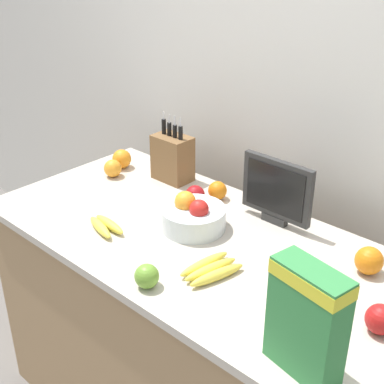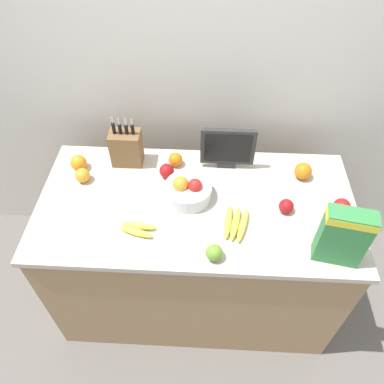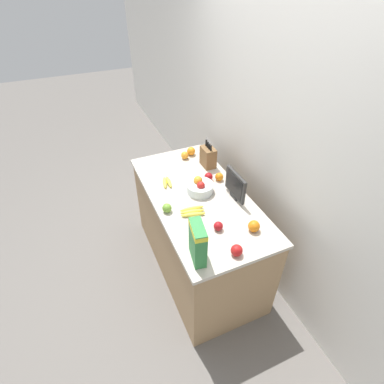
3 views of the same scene
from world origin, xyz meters
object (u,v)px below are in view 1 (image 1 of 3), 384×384
(apple_front, at_px, (296,282))
(orange_front_center, at_px, (113,168))
(apple_near_bananas, at_px, (195,195))
(apple_middle, at_px, (381,319))
(banana_bunch_left, at_px, (105,226))
(fruit_bowl, at_px, (193,216))
(banana_bunch_right, at_px, (211,269))
(orange_mid_left, at_px, (122,159))
(small_monitor, at_px, (277,190))
(orange_by_cereal, at_px, (369,261))
(knife_block, at_px, (173,157))
(cereal_box, at_px, (307,317))
(apple_rightmost, at_px, (147,276))
(orange_mid_right, at_px, (217,191))

(apple_front, xyz_separation_m, orange_front_center, (-1.01, 0.15, 0.00))
(apple_near_bananas, bearing_deg, apple_middle, -13.38)
(banana_bunch_left, bearing_deg, fruit_bowl, 45.52)
(banana_bunch_right, xyz_separation_m, orange_mid_left, (-0.81, 0.34, 0.03))
(small_monitor, distance_m, orange_by_cereal, 0.40)
(knife_block, relative_size, fruit_bowl, 1.26)
(apple_front, bearing_deg, orange_mid_left, 167.33)
(cereal_box, bearing_deg, small_monitor, 140.57)
(small_monitor, distance_m, banana_bunch_left, 0.61)
(apple_rightmost, relative_size, orange_by_cereal, 0.85)
(apple_front, bearing_deg, small_monitor, 133.61)
(knife_block, height_order, cereal_box, cereal_box)
(fruit_bowl, xyz_separation_m, banana_bunch_left, (-0.22, -0.22, -0.03))
(small_monitor, distance_m, fruit_bowl, 0.31)
(knife_block, bearing_deg, fruit_bowl, -35.41)
(banana_bunch_left, bearing_deg, orange_front_center, 136.69)
(apple_middle, distance_m, orange_mid_right, 0.85)
(banana_bunch_right, bearing_deg, apple_middle, 12.06)
(apple_middle, bearing_deg, fruit_bowl, 175.20)
(cereal_box, bearing_deg, apple_rightmost, -166.21)
(cereal_box, bearing_deg, apple_near_bananas, 159.70)
(banana_bunch_right, bearing_deg, orange_front_center, 161.89)
(apple_middle, relative_size, apple_rightmost, 1.10)
(fruit_bowl, xyz_separation_m, apple_rightmost, (0.13, -0.34, -0.01))
(orange_by_cereal, xyz_separation_m, orange_front_center, (-1.12, -0.08, -0.01))
(knife_block, bearing_deg, orange_mid_left, -164.64)
(knife_block, height_order, apple_rightmost, knife_block)
(small_monitor, height_order, orange_mid_right, small_monitor)
(small_monitor, xyz_separation_m, orange_front_center, (-0.73, -0.14, -0.09))
(apple_rightmost, height_order, orange_mid_right, same)
(cereal_box, xyz_separation_m, banana_bunch_left, (-0.86, 0.09, -0.14))
(banana_bunch_left, relative_size, apple_near_bananas, 2.28)
(knife_block, distance_m, cereal_box, 1.13)
(fruit_bowl, xyz_separation_m, apple_front, (0.47, -0.07, -0.01))
(apple_middle, xyz_separation_m, apple_near_bananas, (-0.84, 0.20, -0.00))
(knife_block, xyz_separation_m, orange_mid_right, (0.26, -0.01, -0.06))
(banana_bunch_left, xyz_separation_m, apple_rightmost, (0.35, -0.12, 0.02))
(banana_bunch_right, distance_m, apple_near_bananas, 0.46)
(fruit_bowl, xyz_separation_m, banana_bunch_right, (0.23, -0.17, -0.03))
(fruit_bowl, distance_m, apple_rightmost, 0.37)
(orange_front_center, bearing_deg, cereal_box, -18.50)
(apple_front, bearing_deg, cereal_box, -54.24)
(orange_front_center, distance_m, orange_mid_right, 0.48)
(banana_bunch_right, bearing_deg, apple_rightmost, -118.52)
(apple_front, bearing_deg, orange_by_cereal, 64.60)
(cereal_box, relative_size, orange_mid_left, 3.49)
(orange_by_cereal, height_order, orange_mid_right, orange_by_cereal)
(small_monitor, bearing_deg, banana_bunch_left, -132.24)
(cereal_box, distance_m, apple_middle, 0.29)
(apple_near_bananas, xyz_separation_m, orange_by_cereal, (0.70, 0.03, 0.01))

